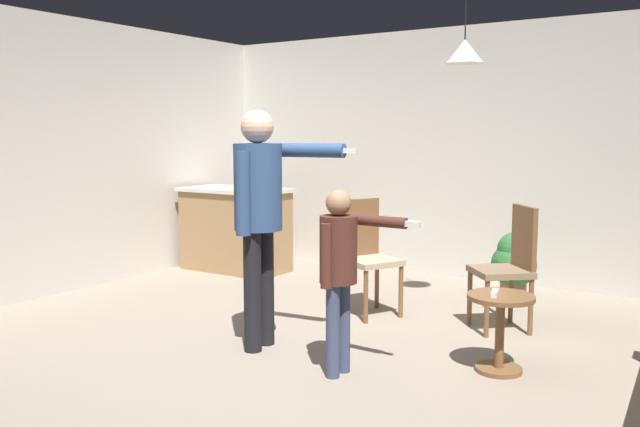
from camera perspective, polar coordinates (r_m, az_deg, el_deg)
ground at (r=4.77m, az=-0.88°, el=-12.39°), size 7.68×7.68×0.00m
wall_back at (r=7.38m, az=13.16°, el=4.94°), size 6.40×0.10×2.70m
wall_left at (r=6.84m, az=-23.82°, el=4.40°), size 0.10×6.40×2.70m
kitchen_counter at (r=7.75m, az=-7.20°, el=-1.32°), size 1.26×0.66×0.95m
side_table_by_couch at (r=4.63m, az=15.06°, el=-9.02°), size 0.44×0.44×0.52m
person_adult at (r=4.84m, az=-5.13°, el=0.95°), size 0.83×0.57×1.74m
person_child at (r=4.31m, az=1.70°, el=-4.08°), size 0.63×0.35×1.22m
dining_chair_by_counter at (r=5.57m, az=15.81°, el=-4.04°), size 0.59×0.59×1.00m
dining_chair_near_wall at (r=5.85m, az=4.02°, el=-3.29°), size 0.57×0.57×1.00m
potted_plant_corner at (r=6.58m, az=16.16°, el=-4.07°), size 0.42×0.42×0.65m
spare_remote_on_table at (r=4.54m, az=14.63°, el=-6.57°), size 0.06×0.13×0.04m
ceiling_light_pendant at (r=5.85m, az=12.21°, el=13.35°), size 0.32×0.32×0.55m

